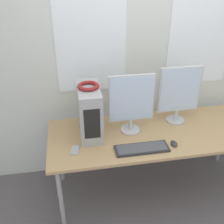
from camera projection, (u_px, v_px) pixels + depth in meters
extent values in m
plane|color=#565156|center=(164.00, 217.00, 2.52)|extent=(14.00, 14.00, 0.00)
cube|color=silver|center=(146.00, 52.00, 2.62)|extent=(8.00, 0.06, 2.70)
cube|color=white|center=(91.00, 35.00, 2.41)|extent=(0.67, 0.01, 1.10)
cube|color=white|center=(202.00, 30.00, 2.57)|extent=(0.67, 0.01, 1.10)
cube|color=tan|center=(157.00, 133.00, 2.49)|extent=(2.05, 0.77, 0.03)
cylinder|color=#99999E|center=(61.00, 199.00, 2.27)|extent=(0.04, 0.04, 0.71)
cylinder|color=#99999E|center=(60.00, 154.00, 2.79)|extent=(0.04, 0.04, 0.71)
cylinder|color=#99999E|center=(223.00, 136.00, 3.08)|extent=(0.04, 0.04, 0.71)
cube|color=#9E9EA3|center=(89.00, 111.00, 2.35)|extent=(0.19, 0.44, 0.46)
cube|color=black|center=(92.00, 124.00, 2.17)|extent=(0.13, 0.00, 0.28)
torus|color=maroon|center=(88.00, 86.00, 2.23)|extent=(0.19, 0.19, 0.03)
cylinder|color=#B7B7BC|center=(130.00, 130.00, 2.50)|extent=(0.18, 0.18, 0.02)
cylinder|color=#B7B7BC|center=(130.00, 124.00, 2.47)|extent=(0.04, 0.04, 0.12)
cube|color=#B7B7BC|center=(131.00, 98.00, 2.33)|extent=(0.42, 0.03, 0.44)
cube|color=silver|center=(132.00, 99.00, 2.32)|extent=(0.39, 0.00, 0.42)
cylinder|color=#B7B7BC|center=(175.00, 120.00, 2.65)|extent=(0.18, 0.18, 0.02)
cylinder|color=#B7B7BC|center=(176.00, 114.00, 2.62)|extent=(0.04, 0.04, 0.12)
cube|color=#B7B7BC|center=(179.00, 90.00, 2.49)|extent=(0.41, 0.03, 0.45)
cube|color=silver|center=(180.00, 90.00, 2.47)|extent=(0.39, 0.00, 0.43)
cube|color=#28282D|center=(142.00, 149.00, 2.24)|extent=(0.46, 0.15, 0.02)
cube|color=#47474C|center=(142.00, 147.00, 2.24)|extent=(0.43, 0.13, 0.00)
ellipsoid|color=#2D2D2D|center=(174.00, 143.00, 2.30)|extent=(0.05, 0.09, 0.03)
cube|color=#99999E|center=(75.00, 150.00, 2.23)|extent=(0.09, 0.14, 0.01)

